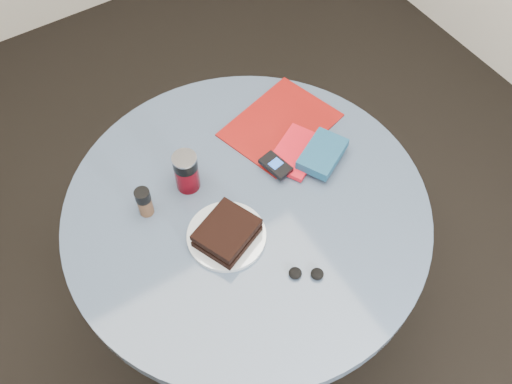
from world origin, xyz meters
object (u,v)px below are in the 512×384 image
magazine (281,125)px  novel (323,154)px  red_book (297,152)px  sandwich (227,233)px  soda_can (186,172)px  headphones (306,274)px  pepper_grinder (144,202)px  mp3_player (276,165)px  table (247,237)px  plate (227,236)px

magazine → novel: bearing=-97.9°
magazine → red_book: red_book is taller
sandwich → magazine: bearing=36.7°
soda_can → novel: 0.39m
sandwich → headphones: size_ratio=1.97×
novel → headphones: size_ratio=1.61×
pepper_grinder → mp3_player: pepper_grinder is taller
soda_can → pepper_grinder: bearing=-173.3°
pepper_grinder → novel: pepper_grinder is taller
table → sandwich: bearing=-148.2°
pepper_grinder → red_book: pepper_grinder is taller
sandwich → mp3_player: size_ratio=1.86×
sandwich → novel: bearing=12.0°
soda_can → pepper_grinder: soda_can is taller
magazine → headphones: size_ratio=3.45×
pepper_grinder → plate: bearing=-52.7°
pepper_grinder → magazine: bearing=7.0°
table → red_book: red_book is taller
magazine → red_book: 0.12m
table → headphones: bearing=-86.1°
soda_can → mp3_player: bearing=-21.4°
magazine → sandwich: bearing=-158.9°
magazine → red_book: size_ratio=1.84×
sandwich → headphones: bearing=-59.3°
red_book → novel: 0.08m
magazine → headphones: (-0.22, -0.44, 0.01)m
table → pepper_grinder: pepper_grinder is taller
sandwich → red_book: sandwich is taller
pepper_grinder → red_book: (0.45, -0.06, -0.04)m
plate → novel: (0.36, 0.07, 0.03)m
table → magazine: magazine is taller
red_book → headphones: (-0.20, -0.33, -0.00)m
soda_can → magazine: size_ratio=0.39×
pepper_grinder → magazine: (0.47, 0.06, -0.05)m
table → novel: novel is taller
pepper_grinder → mp3_player: bearing=-11.4°
novel → magazine: bearing=70.2°
sandwich → red_book: bearing=23.2°
sandwich → magazine: size_ratio=0.57×
sandwich → headphones: 0.23m
table → magazine: (0.24, 0.19, 0.17)m
mp3_player → novel: bearing=-17.9°
novel → pepper_grinder: bearing=139.4°
plate → soda_can: soda_can is taller
pepper_grinder → soda_can: bearing=6.7°
magazine → mp3_player: (-0.11, -0.13, 0.02)m
sandwich → red_book: (0.31, 0.13, -0.03)m
table → mp3_player: size_ratio=10.26×
soda_can → novel: (0.36, -0.13, -0.03)m
table → pepper_grinder: (-0.23, 0.13, 0.21)m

